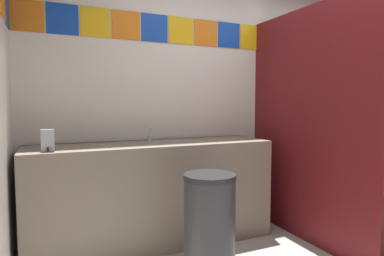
{
  "coord_description": "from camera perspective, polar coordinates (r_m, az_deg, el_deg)",
  "views": [
    {
      "loc": [
        -1.78,
        -1.49,
        1.25
      ],
      "look_at": [
        -0.69,
        0.94,
        1.05
      ],
      "focal_mm": 30.71,
      "sensor_mm": 36.0,
      "label": 1
    }
  ],
  "objects": [
    {
      "name": "faucet_center",
      "position": [
        2.98,
        -7.26,
        -1.42
      ],
      "size": [
        0.04,
        0.1,
        0.14
      ],
      "color": "silver",
      "rests_on": "vanity_counter"
    },
    {
      "name": "stall_divider",
      "position": [
        3.05,
        24.76,
        0.18
      ],
      "size": [
        0.92,
        1.53,
        2.1
      ],
      "color": "maroon",
      "rests_on": "ground_plane"
    },
    {
      "name": "soap_dispenser",
      "position": [
        2.6,
        -23.78,
        -2.01
      ],
      "size": [
        0.09,
        0.09,
        0.16
      ],
      "color": "#B7BABF",
      "rests_on": "vanity_counter"
    },
    {
      "name": "trash_bin",
      "position": [
        2.49,
        3.06,
        -16.32
      ],
      "size": [
        0.38,
        0.38,
        0.74
      ],
      "color": "#333338",
      "rests_on": "ground_plane"
    },
    {
      "name": "toilet",
      "position": [
        3.84,
        21.97,
        -10.21
      ],
      "size": [
        0.39,
        0.49,
        0.74
      ],
      "color": "white",
      "rests_on": "ground_plane"
    },
    {
      "name": "vanity_counter",
      "position": [
        2.99,
        -6.66,
        -11.1
      ],
      "size": [
        2.11,
        0.57,
        0.9
      ],
      "color": "gray",
      "rests_on": "ground_plane"
    },
    {
      "name": "wall_back",
      "position": [
        3.55,
        5.99,
        5.95
      ],
      "size": [
        4.05,
        0.09,
        2.69
      ],
      "color": "silver",
      "rests_on": "ground_plane"
    }
  ]
}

